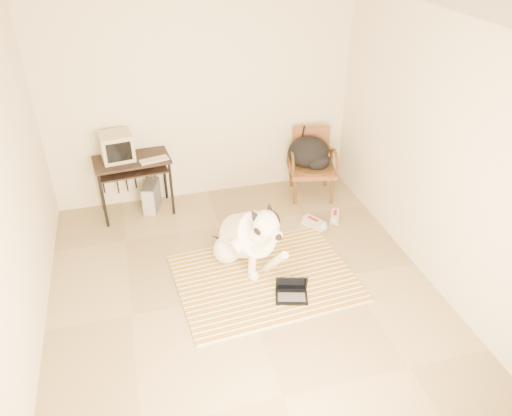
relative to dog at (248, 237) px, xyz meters
name	(u,v)px	position (x,y,z in m)	size (l,w,h in m)	color
floor	(245,294)	(-0.16, -0.48, -0.38)	(4.50, 4.50, 0.00)	#96825C
ceiling	(241,29)	(-0.16, -0.48, 2.32)	(4.50, 4.50, 0.00)	white
wall_back	(201,100)	(-0.16, 1.77, 0.97)	(4.50, 4.50, 0.00)	beige
wall_front	(343,377)	(-0.16, -2.73, 0.97)	(4.50, 4.50, 0.00)	beige
wall_left	(7,213)	(-2.16, -0.48, 0.97)	(4.50, 4.50, 0.00)	beige
wall_right	(437,157)	(1.84, -0.48, 0.97)	(4.50, 4.50, 0.00)	beige
rug	(265,278)	(0.11, -0.29, -0.37)	(1.99, 1.58, 0.02)	#CB6E10
dog	(248,237)	(0.00, 0.00, 0.00)	(0.75, 1.16, 0.94)	white
laptop	(292,292)	(0.30, -0.65, -0.30)	(0.38, 0.32, 0.23)	black
computer_desk	(133,167)	(-1.13, 1.46, 0.29)	(0.98, 0.61, 0.78)	black
crt_monitor	(117,146)	(-1.28, 1.52, 0.57)	(0.42, 0.41, 0.34)	tan
desk_keyboard	(154,160)	(-0.86, 1.35, 0.41)	(0.35, 0.13, 0.02)	tan
pc_tower	(151,196)	(-0.94, 1.51, -0.19)	(0.27, 0.43, 0.37)	#4C4C4E
rattan_chair	(312,164)	(1.25, 1.36, 0.08)	(0.71, 0.69, 0.91)	brown
backpack	(310,154)	(1.21, 1.36, 0.24)	(0.57, 0.51, 0.42)	black
sneaker_left	(314,223)	(1.00, 0.53, -0.33)	(0.27, 0.33, 0.11)	silver
sneaker_right	(335,217)	(1.32, 0.62, -0.34)	(0.21, 0.28, 0.09)	silver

